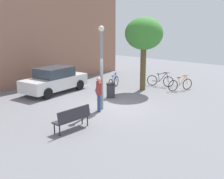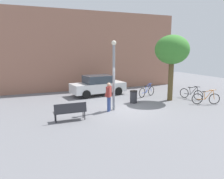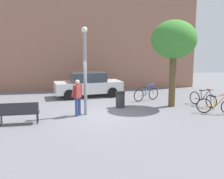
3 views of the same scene
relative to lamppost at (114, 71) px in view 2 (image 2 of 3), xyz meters
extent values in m
plane|color=slate|center=(0.63, -0.15, -2.30)|extent=(36.00, 36.00, 0.00)
cube|color=#9E6B56|center=(0.63, 8.11, 1.11)|extent=(16.96, 2.00, 6.82)
cylinder|color=gray|center=(0.00, 0.00, -0.42)|extent=(0.15, 0.15, 3.77)
sphere|color=#F2EACC|center=(0.00, 0.00, 1.59)|extent=(0.28, 0.28, 0.28)
cylinder|color=#334784|center=(-0.43, -0.23, -1.88)|extent=(0.14, 0.14, 0.85)
cylinder|color=#334784|center=(-0.30, -0.08, -1.88)|extent=(0.14, 0.14, 0.85)
cube|color=#9E3833|center=(-0.37, -0.16, -1.15)|extent=(0.43, 0.45, 0.60)
sphere|color=tan|center=(-0.37, -0.16, -0.74)|extent=(0.22, 0.22, 0.22)
cylinder|color=#9E3833|center=(-0.57, -0.31, -1.12)|extent=(0.23, 0.22, 0.55)
cylinder|color=#9E3833|center=(-0.24, 0.07, -1.12)|extent=(0.23, 0.22, 0.55)
cube|color=#2D2D33|center=(-2.80, -1.03, -1.85)|extent=(1.61, 0.46, 0.06)
cube|color=#2D2D33|center=(-2.80, -1.22, -1.60)|extent=(1.60, 0.15, 0.44)
cylinder|color=black|center=(-3.53, -0.88, -2.09)|extent=(0.05, 0.05, 0.42)
cylinder|color=black|center=(-2.09, -0.86, -2.09)|extent=(0.05, 0.05, 0.42)
cylinder|color=black|center=(-3.52, -1.20, -2.09)|extent=(0.05, 0.05, 0.42)
cylinder|color=black|center=(-2.08, -1.18, -2.09)|extent=(0.05, 0.05, 0.42)
cylinder|color=brown|center=(4.66, 0.90, -0.95)|extent=(0.35, 0.35, 2.71)
ellipsoid|color=#3E8732|center=(4.66, 0.90, 1.22)|extent=(2.33, 2.33, 1.98)
torus|color=black|center=(6.50, 0.14, -1.95)|extent=(0.29, 0.69, 0.71)
torus|color=black|center=(6.13, 1.17, -1.95)|extent=(0.29, 0.69, 0.71)
cylinder|color=black|center=(6.38, 0.48, -1.66)|extent=(0.20, 0.48, 0.64)
cylinder|color=black|center=(6.36, 0.53, -1.43)|extent=(0.23, 0.56, 0.18)
cylinder|color=black|center=(6.28, 0.75, -1.74)|extent=(0.08, 0.14, 0.48)
cylinder|color=black|center=(6.21, 0.94, -1.97)|extent=(0.20, 0.48, 0.04)
cylinder|color=black|center=(6.48, 0.20, -1.66)|extent=(0.09, 0.17, 0.63)
cube|color=black|center=(6.26, 0.79, -1.47)|extent=(0.14, 0.22, 0.04)
cylinder|color=black|center=(6.45, 0.26, -1.35)|extent=(0.18, 0.42, 0.03)
torus|color=black|center=(6.61, -1.18, -1.95)|extent=(0.67, 0.33, 0.71)
torus|color=black|center=(5.60, -0.73, -1.95)|extent=(0.67, 0.33, 0.71)
cylinder|color=orange|center=(6.27, -1.03, -1.66)|extent=(0.47, 0.24, 0.64)
cylinder|color=orange|center=(6.23, -1.01, -1.43)|extent=(0.54, 0.27, 0.18)
cylinder|color=orange|center=(6.01, -0.91, -1.74)|extent=(0.14, 0.09, 0.48)
cylinder|color=orange|center=(5.83, -0.83, -1.97)|extent=(0.47, 0.24, 0.04)
cylinder|color=orange|center=(6.55, -1.15, -1.66)|extent=(0.17, 0.10, 0.63)
cube|color=black|center=(5.97, -0.89, -1.47)|extent=(0.22, 0.15, 0.04)
cylinder|color=orange|center=(6.49, -1.12, -1.35)|extent=(0.41, 0.21, 0.03)
torus|color=black|center=(4.30, 2.80, -1.95)|extent=(0.68, 0.30, 0.71)
torus|color=black|center=(3.28, 2.41, -1.95)|extent=(0.68, 0.30, 0.71)
cylinder|color=blue|center=(3.96, 2.67, -1.66)|extent=(0.48, 0.21, 0.64)
cylinder|color=blue|center=(3.92, 2.65, -1.43)|extent=(0.55, 0.24, 0.18)
cylinder|color=blue|center=(3.70, 2.57, -1.74)|extent=(0.14, 0.08, 0.48)
cylinder|color=blue|center=(3.51, 2.50, -1.97)|extent=(0.48, 0.21, 0.04)
cylinder|color=blue|center=(4.24, 2.78, -1.66)|extent=(0.17, 0.09, 0.63)
cube|color=black|center=(3.65, 2.55, -1.47)|extent=(0.22, 0.15, 0.04)
cylinder|color=blue|center=(4.18, 2.75, -1.35)|extent=(0.42, 0.19, 0.03)
cube|color=silver|center=(0.53, 4.51, -1.68)|extent=(4.38, 2.22, 0.70)
cube|color=#333D47|center=(0.53, 4.51, -1.05)|extent=(2.28, 1.82, 0.60)
cylinder|color=black|center=(1.77, 5.48, -1.98)|extent=(0.66, 0.30, 0.64)
cylinder|color=black|center=(1.97, 3.89, -1.98)|extent=(0.66, 0.30, 0.64)
cylinder|color=black|center=(-0.91, 5.13, -1.98)|extent=(0.66, 0.30, 0.64)
cylinder|color=black|center=(-0.70, 3.54, -1.98)|extent=(0.66, 0.30, 0.64)
cylinder|color=#2D2D33|center=(1.90, 1.14, -1.93)|extent=(0.47, 0.47, 0.75)
cylinder|color=black|center=(1.90, 1.14, -1.51)|extent=(0.50, 0.50, 0.08)
camera|label=1|loc=(-9.52, -9.23, 1.83)|focal=44.85mm
camera|label=2|loc=(-4.86, -11.77, 1.19)|focal=35.60mm
camera|label=3|loc=(-0.89, -11.77, 0.80)|focal=41.29mm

